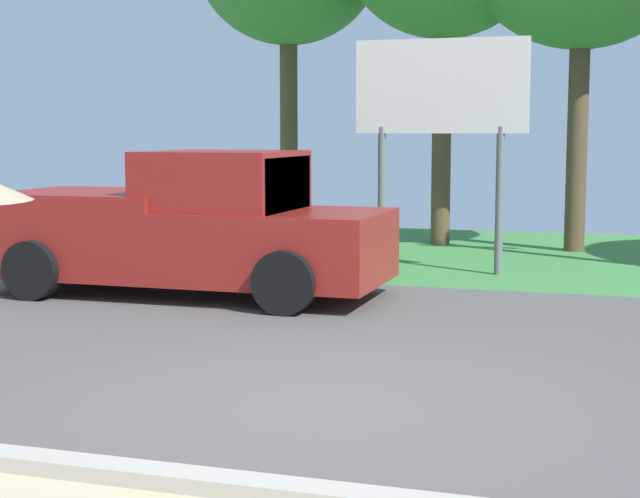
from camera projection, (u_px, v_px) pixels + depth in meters
name	position (u px, v px, depth m)	size (l,w,h in m)	color
ground_plane	(404.00, 336.00, 10.53)	(40.00, 22.00, 0.20)	#565451
pickup_truck	(190.00, 228.00, 12.85)	(5.20, 2.28, 1.88)	maroon
roadside_billboard	(441.00, 103.00, 14.68)	(2.60, 0.12, 3.50)	slate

